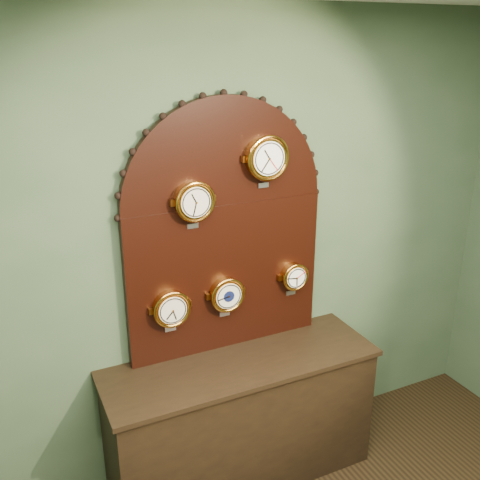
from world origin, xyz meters
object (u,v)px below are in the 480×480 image
hygrometer (171,308)px  barometer (227,294)px  tide_clock (294,276)px  roman_clock (194,201)px  shop_counter (241,421)px  display_board (225,221)px  arabic_clock (267,158)px

hygrometer → barometer: size_ratio=1.02×
tide_clock → roman_clock: bearing=-179.9°
hygrometer → shop_counter: bearing=-22.9°
shop_counter → hygrometer: (-0.36, 0.15, 0.78)m
shop_counter → roman_clock: (-0.21, 0.15, 1.39)m
barometer → tide_clock: tide_clock is taller
shop_counter → display_board: size_ratio=1.05×
display_board → roman_clock: display_board is taller
display_board → hygrometer: bearing=-169.7°
hygrometer → tide_clock: (0.80, 0.00, 0.04)m
arabic_clock → shop_counter: bearing=-146.0°
shop_counter → tide_clock: 0.95m
hygrometer → barometer: (0.34, 0.00, 0.02)m
shop_counter → tide_clock: size_ratio=6.97×
roman_clock → arabic_clock: bearing=-0.1°
arabic_clock → tide_clock: 0.78m
hygrometer → barometer: bearing=0.0°
shop_counter → display_board: display_board is taller
display_board → barometer: 0.43m
roman_clock → shop_counter: bearing=-36.4°
shop_counter → tide_clock: tide_clock is taller
arabic_clock → barometer: arabic_clock is taller
roman_clock → arabic_clock: arabic_clock is taller
display_board → barometer: (-0.02, -0.07, -0.43)m
arabic_clock → tide_clock: arabic_clock is taller
shop_counter → display_board: (0.00, 0.22, 1.23)m
arabic_clock → hygrometer: 0.99m
display_board → arabic_clock: size_ratio=4.97×
shop_counter → tide_clock: (0.43, 0.15, 0.83)m
barometer → hygrometer: bearing=-180.0°
shop_counter → barometer: bearing=98.5°
arabic_clock → barometer: (-0.25, 0.00, -0.78)m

